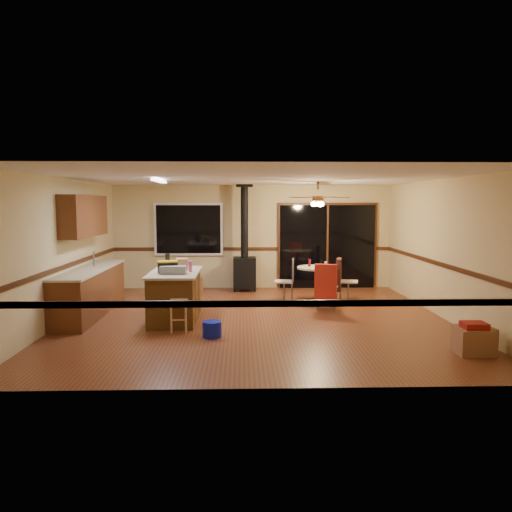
{
  "coord_description": "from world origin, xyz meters",
  "views": [
    {
      "loc": [
        -0.28,
        -9.09,
        2.14
      ],
      "look_at": [
        0.0,
        0.3,
        1.15
      ],
      "focal_mm": 35.0,
      "sensor_mm": 36.0,
      "label": 1
    }
  ],
  "objects_px": {
    "toolbox_black": "(168,268)",
    "dining_table": "(317,278)",
    "chair_near": "(326,282)",
    "box_corner_b": "(476,339)",
    "wood_stove": "(245,261)",
    "blue_bucket": "(212,329)",
    "bar_stool": "(179,315)",
    "chair_right": "(340,275)",
    "box_corner_a": "(474,341)",
    "toolbox_grey": "(173,270)",
    "box_under_window": "(192,285)",
    "chair_left": "(289,275)",
    "kitchen_island": "(175,296)"
  },
  "relations": [
    {
      "from": "chair_right",
      "to": "box_corner_a",
      "type": "xyz_separation_m",
      "value": [
        1.16,
        -3.86,
        -0.41
      ]
    },
    {
      "from": "toolbox_grey",
      "to": "chair_near",
      "type": "xyz_separation_m",
      "value": [
        2.88,
        0.96,
        -0.37
      ]
    },
    {
      "from": "box_under_window",
      "to": "chair_left",
      "type": "bearing_deg",
      "value": -29.78
    },
    {
      "from": "chair_near",
      "to": "box_corner_b",
      "type": "bearing_deg",
      "value": -58.87
    },
    {
      "from": "dining_table",
      "to": "box_corner_b",
      "type": "xyz_separation_m",
      "value": [
        1.75,
        -3.69,
        -0.34
      ]
    },
    {
      "from": "kitchen_island",
      "to": "toolbox_black",
      "type": "bearing_deg",
      "value": -120.47
    },
    {
      "from": "kitchen_island",
      "to": "chair_left",
      "type": "bearing_deg",
      "value": 35.5
    },
    {
      "from": "wood_stove",
      "to": "box_corner_b",
      "type": "relative_size",
      "value": 5.45
    },
    {
      "from": "toolbox_grey",
      "to": "box_corner_a",
      "type": "distance_m",
      "value": 4.98
    },
    {
      "from": "chair_left",
      "to": "box_corner_a",
      "type": "bearing_deg",
      "value": -59.43
    },
    {
      "from": "chair_near",
      "to": "box_under_window",
      "type": "distance_m",
      "value": 3.66
    },
    {
      "from": "toolbox_grey",
      "to": "box_under_window",
      "type": "distance_m",
      "value": 3.29
    },
    {
      "from": "wood_stove",
      "to": "toolbox_black",
      "type": "distance_m",
      "value": 3.52
    },
    {
      "from": "chair_left",
      "to": "box_under_window",
      "type": "distance_m",
      "value": 2.59
    },
    {
      "from": "dining_table",
      "to": "chair_right",
      "type": "bearing_deg",
      "value": 10.21
    },
    {
      "from": "bar_stool",
      "to": "dining_table",
      "type": "xyz_separation_m",
      "value": [
        2.67,
        2.38,
        0.25
      ]
    },
    {
      "from": "wood_stove",
      "to": "chair_near",
      "type": "xyz_separation_m",
      "value": [
        1.6,
        -2.4,
        -0.13
      ]
    },
    {
      "from": "wood_stove",
      "to": "kitchen_island",
      "type": "bearing_deg",
      "value": -113.09
    },
    {
      "from": "blue_bucket",
      "to": "box_under_window",
      "type": "bearing_deg",
      "value": 99.86
    },
    {
      "from": "box_corner_a",
      "to": "box_corner_b",
      "type": "relative_size",
      "value": 1.05
    },
    {
      "from": "toolbox_black",
      "to": "blue_bucket",
      "type": "bearing_deg",
      "value": -51.11
    },
    {
      "from": "box_corner_a",
      "to": "toolbox_black",
      "type": "bearing_deg",
      "value": 155.93
    },
    {
      "from": "blue_bucket",
      "to": "chair_near",
      "type": "height_order",
      "value": "chair_near"
    },
    {
      "from": "toolbox_grey",
      "to": "dining_table",
      "type": "relative_size",
      "value": 0.53
    },
    {
      "from": "blue_bucket",
      "to": "box_corner_a",
      "type": "relative_size",
      "value": 0.63
    },
    {
      "from": "blue_bucket",
      "to": "bar_stool",
      "type": "bearing_deg",
      "value": 146.76
    },
    {
      "from": "chair_near",
      "to": "box_corner_a",
      "type": "xyz_separation_m",
      "value": [
        1.63,
        -2.89,
        -0.41
      ]
    },
    {
      "from": "toolbox_black",
      "to": "bar_stool",
      "type": "distance_m",
      "value": 1.03
    },
    {
      "from": "toolbox_grey",
      "to": "chair_right",
      "type": "relative_size",
      "value": 0.65
    },
    {
      "from": "chair_right",
      "to": "box_corner_a",
      "type": "relative_size",
      "value": 1.44
    },
    {
      "from": "toolbox_grey",
      "to": "box_under_window",
      "type": "xyz_separation_m",
      "value": [
        0.02,
        3.19,
        -0.79
      ]
    },
    {
      "from": "blue_bucket",
      "to": "dining_table",
      "type": "xyz_separation_m",
      "value": [
        2.1,
        2.75,
        0.4
      ]
    },
    {
      "from": "bar_stool",
      "to": "blue_bucket",
      "type": "height_order",
      "value": "bar_stool"
    },
    {
      "from": "bar_stool",
      "to": "blue_bucket",
      "type": "distance_m",
      "value": 0.7
    },
    {
      "from": "chair_left",
      "to": "kitchen_island",
      "type": "bearing_deg",
      "value": -144.5
    },
    {
      "from": "toolbox_grey",
      "to": "dining_table",
      "type": "xyz_separation_m",
      "value": [
        2.84,
        1.83,
        -0.44
      ]
    },
    {
      "from": "toolbox_grey",
      "to": "dining_table",
      "type": "height_order",
      "value": "toolbox_grey"
    },
    {
      "from": "kitchen_island",
      "to": "box_corner_b",
      "type": "xyz_separation_m",
      "value": [
        4.6,
        -2.16,
        -0.27
      ]
    },
    {
      "from": "chair_left",
      "to": "toolbox_grey",
      "type": "bearing_deg",
      "value": -139.43
    },
    {
      "from": "toolbox_black",
      "to": "dining_table",
      "type": "xyz_separation_m",
      "value": [
        2.95,
        1.7,
        -0.47
      ]
    },
    {
      "from": "box_corner_b",
      "to": "box_corner_a",
      "type": "bearing_deg",
      "value": -130.02
    },
    {
      "from": "blue_bucket",
      "to": "box_corner_a",
      "type": "bearing_deg",
      "value": -15.05
    },
    {
      "from": "dining_table",
      "to": "bar_stool",
      "type": "bearing_deg",
      "value": -138.35
    },
    {
      "from": "bar_stool",
      "to": "chair_left",
      "type": "xyz_separation_m",
      "value": [
        2.08,
        2.46,
        0.31
      ]
    },
    {
      "from": "toolbox_grey",
      "to": "chair_near",
      "type": "distance_m",
      "value": 3.06
    },
    {
      "from": "chair_right",
      "to": "bar_stool",
      "type": "bearing_deg",
      "value": -142.28
    },
    {
      "from": "wood_stove",
      "to": "toolbox_black",
      "type": "height_order",
      "value": "wood_stove"
    },
    {
      "from": "toolbox_grey",
      "to": "bar_stool",
      "type": "bearing_deg",
      "value": -73.43
    },
    {
      "from": "toolbox_grey",
      "to": "box_corner_b",
      "type": "xyz_separation_m",
      "value": [
        4.58,
        -1.86,
        -0.78
      ]
    },
    {
      "from": "wood_stove",
      "to": "blue_bucket",
      "type": "height_order",
      "value": "wood_stove"
    }
  ]
}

